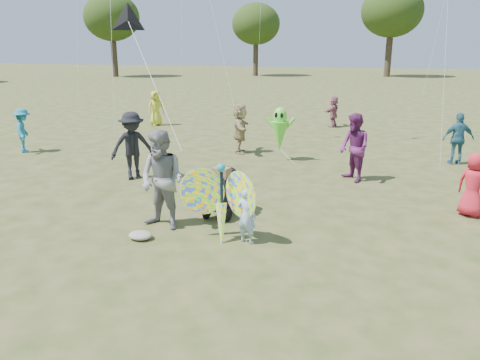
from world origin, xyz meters
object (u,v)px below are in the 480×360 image
(crowd_e, at_px, (354,148))
(butterfly_kite, at_px, (221,203))
(adult_man, at_px, (162,180))
(alien_kite, at_px, (280,131))
(crowd_b, at_px, (133,146))
(crowd_i, at_px, (23,131))
(crowd_d, at_px, (240,129))
(child_girl, at_px, (247,216))
(jogging_stroller, at_px, (223,188))
(crowd_a, at_px, (474,185))
(crowd_g, at_px, (156,108))
(crowd_c, at_px, (458,139))
(crowd_j, at_px, (333,111))

(crowd_e, height_order, butterfly_kite, crowd_e)
(adult_man, bearing_deg, alien_kite, 93.73)
(crowd_b, relative_size, crowd_i, 1.22)
(crowd_d, xyz_separation_m, alien_kite, (1.56, -0.72, 0.12))
(child_girl, distance_m, crowd_i, 11.01)
(crowd_d, height_order, crowd_e, crowd_e)
(jogging_stroller, distance_m, alien_kite, 5.38)
(crowd_a, relative_size, crowd_b, 0.76)
(crowd_g, relative_size, butterfly_kite, 0.93)
(crowd_g, bearing_deg, crowd_a, -85.42)
(adult_man, height_order, butterfly_kite, adult_man)
(crowd_g, height_order, jogging_stroller, crowd_g)
(adult_man, bearing_deg, crowd_e, 66.05)
(jogging_stroller, relative_size, butterfly_kite, 0.63)
(crowd_e, distance_m, jogging_stroller, 4.40)
(child_girl, xyz_separation_m, crowd_b, (-4.31, 3.35, 0.40))
(adult_man, bearing_deg, crowd_c, 62.20)
(crowd_d, relative_size, alien_kite, 0.98)
(crowd_g, bearing_deg, crowd_e, -85.11)
(crowd_a, xyz_separation_m, crowd_g, (-12.28, 9.04, 0.09))
(crowd_e, bearing_deg, adult_man, -72.56)
(crowd_a, distance_m, alien_kite, 6.43)
(adult_man, height_order, crowd_i, adult_man)
(crowd_b, distance_m, crowd_e, 6.09)
(crowd_a, distance_m, crowd_b, 8.58)
(crowd_a, xyz_separation_m, jogging_stroller, (-5.20, -1.54, -0.10))
(crowd_a, distance_m, crowd_g, 15.25)
(crowd_a, height_order, crowd_i, crowd_i)
(adult_man, distance_m, butterfly_kite, 1.38)
(adult_man, distance_m, jogging_stroller, 1.48)
(crowd_c, relative_size, jogging_stroller, 1.49)
(crowd_d, relative_size, crowd_e, 0.92)
(crowd_c, distance_m, crowd_g, 13.19)
(crowd_g, relative_size, crowd_i, 1.05)
(crowd_a, height_order, crowd_j, crowd_j)
(crowd_i, bearing_deg, adult_man, -156.97)
(crowd_a, height_order, crowd_d, crowd_d)
(crowd_c, height_order, crowd_e, crowd_e)
(crowd_d, relative_size, crowd_j, 1.19)
(crowd_b, xyz_separation_m, crowd_d, (1.84, 4.08, -0.09))
(crowd_a, xyz_separation_m, crowd_d, (-6.72, 4.54, 0.14))
(child_girl, distance_m, jogging_stroller, 1.64)
(alien_kite, bearing_deg, crowd_c, 12.26)
(adult_man, height_order, crowd_b, adult_man)
(child_girl, relative_size, crowd_g, 0.67)
(adult_man, bearing_deg, child_girl, 4.85)
(child_girl, bearing_deg, crowd_g, -40.99)
(jogging_stroller, bearing_deg, crowd_e, 63.04)
(crowd_a, xyz_separation_m, crowd_i, (-13.95, 2.35, 0.06))
(butterfly_kite, bearing_deg, crowd_g, 122.25)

